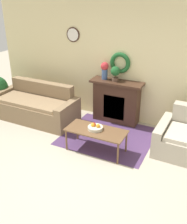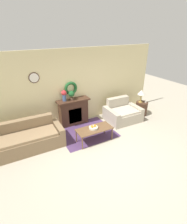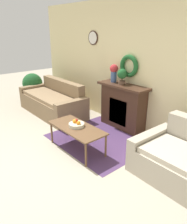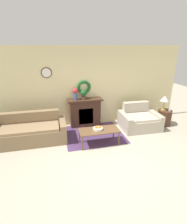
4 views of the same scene
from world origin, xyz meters
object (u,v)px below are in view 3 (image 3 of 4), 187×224
(fireplace, at_px, (123,106))
(loveseat_right, at_px, (182,159))
(couch_left, at_px, (53,102))
(potted_plant_floor_by_couch, at_px, (33,84))
(vase_on_mantel_left, at_px, (114,72))
(potted_plant_on_mantel, at_px, (122,75))
(coffee_table, at_px, (77,129))
(fruit_bowl, at_px, (76,124))

(fireplace, xyz_separation_m, loveseat_right, (1.77, -0.63, -0.21))
(couch_left, xyz_separation_m, potted_plant_floor_by_couch, (-1.24, 0.05, 0.24))
(vase_on_mantel_left, bearing_deg, potted_plant_on_mantel, -4.34)
(couch_left, bearing_deg, loveseat_right, 2.06)
(coffee_table, xyz_separation_m, vase_on_mantel_left, (-0.44, 1.36, 0.80))
(loveseat_right, bearing_deg, potted_plant_on_mantel, 162.89)
(couch_left, height_order, potted_plant_floor_by_couch, potted_plant_floor_by_couch)
(couch_left, xyz_separation_m, fruit_bowl, (1.87, -0.62, 0.19))
(couch_left, xyz_separation_m, vase_on_mantel_left, (1.46, 0.72, 0.91))
(coffee_table, height_order, potted_plant_floor_by_couch, potted_plant_floor_by_couch)
(fruit_bowl, xyz_separation_m, vase_on_mantel_left, (-0.41, 1.34, 0.72))
(fireplace, distance_m, fruit_bowl, 1.34)
(fireplace, xyz_separation_m, potted_plant_floor_by_couch, (-3.01, -0.66, 0.04))
(couch_left, xyz_separation_m, potted_plant_on_mantel, (1.73, 0.70, 0.88))
(coffee_table, distance_m, potted_plant_floor_by_couch, 3.22)
(couch_left, distance_m, potted_plant_floor_by_couch, 1.26)
(couch_left, bearing_deg, coffee_table, -17.80)
(vase_on_mantel_left, bearing_deg, coffee_table, -72.12)
(loveseat_right, distance_m, vase_on_mantel_left, 2.36)
(coffee_table, bearing_deg, couch_left, 161.42)
(potted_plant_floor_by_couch, bearing_deg, vase_on_mantel_left, 13.84)
(couch_left, bearing_deg, vase_on_mantel_left, 26.90)
(fireplace, relative_size, loveseat_right, 0.92)
(couch_left, relative_size, potted_plant_floor_by_couch, 2.39)
(fireplace, relative_size, coffee_table, 1.04)
(loveseat_right, xyz_separation_m, fruit_bowl, (-1.67, -0.70, 0.20))
(coffee_table, relative_size, potted_plant_floor_by_couch, 1.33)
(potted_plant_on_mantel, relative_size, potted_plant_floor_by_couch, 0.38)
(fruit_bowl, bearing_deg, coffee_table, -31.14)
(loveseat_right, bearing_deg, couch_left, -177.00)
(fireplace, height_order, couch_left, fireplace)
(coffee_table, height_order, potted_plant_on_mantel, potted_plant_on_mantel)
(loveseat_right, height_order, potted_plant_on_mantel, potted_plant_on_mantel)
(fruit_bowl, distance_m, potted_plant_floor_by_couch, 3.18)
(fireplace, distance_m, potted_plant_floor_by_couch, 3.08)
(potted_plant_on_mantel, xyz_separation_m, potted_plant_floor_by_couch, (-2.97, -0.65, -0.64))
(fireplace, bearing_deg, fruit_bowl, -85.83)
(fireplace, height_order, loveseat_right, fireplace)
(potted_plant_on_mantel, height_order, potted_plant_floor_by_couch, potted_plant_on_mantel)
(couch_left, distance_m, potted_plant_on_mantel, 2.06)
(potted_plant_floor_by_couch, bearing_deg, potted_plant_on_mantel, 12.28)
(couch_left, bearing_deg, potted_plant_floor_by_couch, 178.34)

